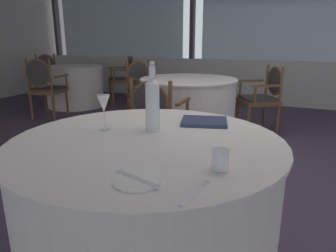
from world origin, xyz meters
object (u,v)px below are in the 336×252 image
at_px(menu_book, 204,121).
at_px(dining_chair_0_0, 264,94).
at_px(dining_chair_2_0, 44,84).
at_px(dining_chair_2_1, 125,76).
at_px(dining_chair_0_2, 156,116).
at_px(dining_chair_2_2, 49,73).
at_px(water_tumbler, 220,159).
at_px(dining_chair_0_1, 143,86).
at_px(side_plate, 137,180).
at_px(wine_glass, 104,105).
at_px(water_bottle, 152,103).

relative_size(menu_book, dining_chair_0_0, 0.29).
height_order(dining_chair_2_0, dining_chair_2_1, dining_chair_2_0).
height_order(dining_chair_0_2, dining_chair_2_2, dining_chair_2_2).
distance_m(dining_chair_2_1, dining_chair_2_2, 1.67).
bearing_deg(menu_book, dining_chair_2_1, 112.08).
height_order(dining_chair_0_0, dining_chair_2_1, dining_chair_2_1).
xyz_separation_m(water_tumbler, dining_chair_0_0, (-0.19, 3.15, -0.26)).
bearing_deg(menu_book, dining_chair_0_1, 109.84).
bearing_deg(side_plate, dining_chair_0_0, 89.11).
relative_size(side_plate, dining_chair_2_0, 0.18).
bearing_deg(wine_glass, dining_chair_2_0, 140.22).
xyz_separation_m(dining_chair_0_1, dining_chair_0_2, (0.96, -1.53, -0.03)).
bearing_deg(dining_chair_2_0, menu_book, -132.55).
bearing_deg(dining_chair_0_0, side_plate, 57.03).
xyz_separation_m(menu_book, dining_chair_0_2, (-0.78, 0.94, -0.25)).
relative_size(water_tumbler, menu_book, 0.30).
relative_size(water_bottle, dining_chair_0_2, 0.42).
distance_m(water_bottle, dining_chair_2_1, 4.56).
bearing_deg(dining_chair_0_0, dining_chair_0_2, 30.00).
distance_m(menu_book, dining_chair_0_2, 1.25).
distance_m(side_plate, water_tumbler, 0.33).
xyz_separation_m(menu_book, dining_chair_0_0, (0.07, 2.53, -0.23)).
distance_m(water_tumbler, dining_chair_0_1, 3.69).
relative_size(dining_chair_0_1, dining_chair_2_0, 0.96).
distance_m(water_bottle, dining_chair_0_0, 2.83).
distance_m(wine_glass, dining_chair_0_0, 2.96).
distance_m(menu_book, dining_chair_2_0, 3.80).
xyz_separation_m(dining_chair_0_2, dining_chair_2_1, (-1.94, 2.61, 0.03)).
distance_m(dining_chair_0_1, dining_chair_2_1, 1.45).
distance_m(water_bottle, menu_book, 0.36).
bearing_deg(wine_glass, dining_chair_2_2, 137.42).
bearing_deg(water_tumbler, dining_chair_2_2, 140.19).
xyz_separation_m(wine_glass, dining_chair_0_0, (0.52, 2.89, -0.37)).
relative_size(water_bottle, wine_glass, 1.91).
xyz_separation_m(water_tumbler, menu_book, (-0.25, 0.62, -0.03)).
relative_size(dining_chair_0_2, dining_chair_2_1, 0.95).
xyz_separation_m(water_bottle, dining_chair_2_2, (-4.14, 3.47, -0.36)).
bearing_deg(dining_chair_2_0, dining_chair_0_2, -123.93).
height_order(dining_chair_0_0, dining_chair_0_1, dining_chair_0_1).
xyz_separation_m(side_plate, menu_book, (-0.01, 0.84, 0.01)).
relative_size(menu_book, dining_chair_2_0, 0.27).
bearing_deg(dining_chair_0_1, menu_book, -26.90).
bearing_deg(water_bottle, dining_chair_2_2, 139.99).
distance_m(water_bottle, water_tumbler, 0.61).
bearing_deg(water_bottle, dining_chair_2_1, 123.32).
height_order(dining_chair_0_2, dining_chair_2_0, dining_chair_2_0).
distance_m(side_plate, dining_chair_2_2, 5.97).
bearing_deg(dining_chair_2_2, menu_book, -17.89).
xyz_separation_m(dining_chair_0_1, dining_chair_2_0, (-1.50, -0.51, 0.01)).
height_order(menu_book, dining_chair_0_2, dining_chair_0_2).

